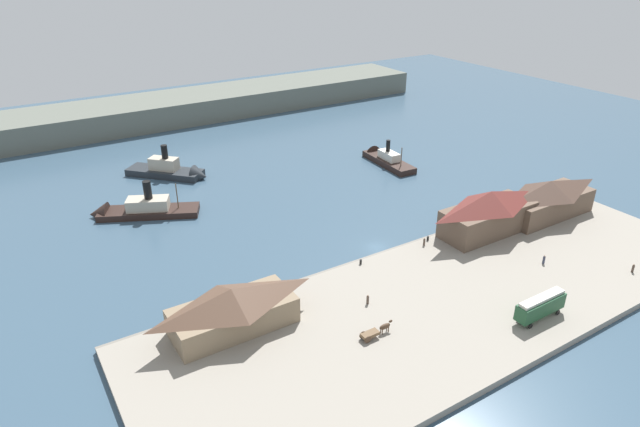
{
  "coord_description": "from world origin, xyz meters",
  "views": [
    {
      "loc": [
        -60.58,
        -75.42,
        54.56
      ],
      "look_at": [
        -3.61,
        15.71,
        2.0
      ],
      "focal_mm": 30.68,
      "sensor_mm": 36.0,
      "label": 1
    }
  ],
  "objects_px": {
    "mooring_post_center_west": "(428,238)",
    "ferry_near_quay": "(135,210)",
    "mooring_post_west": "(361,262)",
    "mooring_post_center_east": "(290,285)",
    "pedestrian_standing_center": "(368,300)",
    "pedestrian_near_east_shed": "(424,242)",
    "street_tram": "(540,305)",
    "ferry_shed_customs_shed": "(233,308)",
    "ferry_outer_harbor": "(384,158)",
    "pedestrian_near_cart": "(566,193)",
    "ferry_departing_north": "(174,171)",
    "pedestrian_walking_west": "(633,268)",
    "ferry_shed_east_terminal": "(489,212)",
    "horse_cart": "(376,331)",
    "pedestrian_walking_east": "(544,260)",
    "ferry_shed_central_terminal": "(548,198)"
  },
  "relations": [
    {
      "from": "mooring_post_center_west",
      "to": "ferry_near_quay",
      "type": "xyz_separation_m",
      "value": [
        -46.44,
        45.22,
        -0.26
      ]
    },
    {
      "from": "pedestrian_standing_center",
      "to": "mooring_post_center_east",
      "type": "distance_m",
      "value": 13.94
    },
    {
      "from": "ferry_shed_customs_shed",
      "to": "ferry_shed_central_terminal",
      "type": "distance_m",
      "value": 74.42
    },
    {
      "from": "pedestrian_walking_east",
      "to": "mooring_post_west",
      "type": "relative_size",
      "value": 1.98
    },
    {
      "from": "ferry_shed_customs_shed",
      "to": "mooring_post_west",
      "type": "distance_m",
      "value": 28.44
    },
    {
      "from": "street_tram",
      "to": "ferry_outer_harbor",
      "type": "xyz_separation_m",
      "value": [
        24.54,
        71.35,
        -2.38
      ]
    },
    {
      "from": "pedestrian_walking_east",
      "to": "ferry_departing_north",
      "type": "relative_size",
      "value": 0.09
    },
    {
      "from": "ferry_departing_north",
      "to": "pedestrian_near_east_shed",
      "type": "bearing_deg",
      "value": -65.42
    },
    {
      "from": "mooring_post_center_east",
      "to": "mooring_post_center_west",
      "type": "height_order",
      "value": "same"
    },
    {
      "from": "street_tram",
      "to": "ferry_departing_north",
      "type": "bearing_deg",
      "value": 107.49
    },
    {
      "from": "mooring_post_center_east",
      "to": "pedestrian_standing_center",
      "type": "bearing_deg",
      "value": -52.41
    },
    {
      "from": "pedestrian_near_cart",
      "to": "ferry_departing_north",
      "type": "relative_size",
      "value": 0.08
    },
    {
      "from": "ferry_shed_customs_shed",
      "to": "horse_cart",
      "type": "relative_size",
      "value": 3.4
    },
    {
      "from": "pedestrian_standing_center",
      "to": "pedestrian_near_east_shed",
      "type": "height_order",
      "value": "pedestrian_standing_center"
    },
    {
      "from": "horse_cart",
      "to": "pedestrian_near_cart",
      "type": "distance_m",
      "value": 72.02
    },
    {
      "from": "ferry_shed_customs_shed",
      "to": "ferry_outer_harbor",
      "type": "relative_size",
      "value": 0.94
    },
    {
      "from": "mooring_post_center_west",
      "to": "ferry_near_quay",
      "type": "relative_size",
      "value": 0.04
    },
    {
      "from": "ferry_near_quay",
      "to": "ferry_outer_harbor",
      "type": "height_order",
      "value": "ferry_near_quay"
    },
    {
      "from": "street_tram",
      "to": "horse_cart",
      "type": "relative_size",
      "value": 1.67
    },
    {
      "from": "pedestrian_near_east_shed",
      "to": "pedestrian_walking_west",
      "type": "height_order",
      "value": "pedestrian_walking_west"
    },
    {
      "from": "mooring_post_center_west",
      "to": "ferry_departing_north",
      "type": "distance_m",
      "value": 70.64
    },
    {
      "from": "pedestrian_walking_east",
      "to": "street_tram",
      "type": "bearing_deg",
      "value": -144.69
    },
    {
      "from": "ferry_shed_customs_shed",
      "to": "ferry_shed_east_terminal",
      "type": "xyz_separation_m",
      "value": [
        57.38,
        1.45,
        1.08
      ]
    },
    {
      "from": "pedestrian_near_east_shed",
      "to": "mooring_post_center_east",
      "type": "height_order",
      "value": "pedestrian_near_east_shed"
    },
    {
      "from": "street_tram",
      "to": "pedestrian_walking_east",
      "type": "distance_m",
      "value": 18.12
    },
    {
      "from": "pedestrian_standing_center",
      "to": "ferry_shed_east_terminal",
      "type": "bearing_deg",
      "value": 11.64
    },
    {
      "from": "pedestrian_standing_center",
      "to": "mooring_post_center_east",
      "type": "relative_size",
      "value": 1.95
    },
    {
      "from": "pedestrian_near_east_shed",
      "to": "mooring_post_center_east",
      "type": "relative_size",
      "value": 1.83
    },
    {
      "from": "mooring_post_west",
      "to": "mooring_post_center_west",
      "type": "height_order",
      "value": "same"
    },
    {
      "from": "ferry_near_quay",
      "to": "ferry_outer_harbor",
      "type": "distance_m",
      "value": 68.53
    },
    {
      "from": "pedestrian_near_east_shed",
      "to": "ferry_outer_harbor",
      "type": "bearing_deg",
      "value": 61.2
    },
    {
      "from": "pedestrian_walking_west",
      "to": "mooring_post_west",
      "type": "bearing_deg",
      "value": 144.71
    },
    {
      "from": "ferry_shed_east_terminal",
      "to": "mooring_post_center_east",
      "type": "bearing_deg",
      "value": 175.34
    },
    {
      "from": "ferry_outer_harbor",
      "to": "ferry_departing_north",
      "type": "xyz_separation_m",
      "value": [
        -53.51,
        20.6,
        0.31
      ]
    },
    {
      "from": "pedestrian_near_cart",
      "to": "ferry_departing_north",
      "type": "xyz_separation_m",
      "value": [
        -74.0,
        64.35,
        -0.44
      ]
    },
    {
      "from": "mooring_post_center_west",
      "to": "ferry_near_quay",
      "type": "distance_m",
      "value": 64.82
    },
    {
      "from": "pedestrian_walking_east",
      "to": "pedestrian_walking_west",
      "type": "relative_size",
      "value": 1.06
    },
    {
      "from": "ferry_shed_east_terminal",
      "to": "pedestrian_walking_west",
      "type": "height_order",
      "value": "ferry_shed_east_terminal"
    },
    {
      "from": "pedestrian_near_east_shed",
      "to": "street_tram",
      "type": "bearing_deg",
      "value": -91.0
    },
    {
      "from": "pedestrian_standing_center",
      "to": "mooring_post_west",
      "type": "bearing_deg",
      "value": 59.35
    },
    {
      "from": "ferry_shed_east_terminal",
      "to": "pedestrian_walking_west",
      "type": "bearing_deg",
      "value": -66.67
    },
    {
      "from": "pedestrian_near_east_shed",
      "to": "mooring_post_center_east",
      "type": "distance_m",
      "value": 29.84
    },
    {
      "from": "pedestrian_standing_center",
      "to": "ferry_departing_north",
      "type": "bearing_deg",
      "value": 96.24
    },
    {
      "from": "mooring_post_center_east",
      "to": "ferry_outer_harbor",
      "type": "xyz_separation_m",
      "value": [
        53.88,
        42.74,
        -0.46
      ]
    },
    {
      "from": "pedestrian_walking_east",
      "to": "pedestrian_standing_center",
      "type": "height_order",
      "value": "pedestrian_walking_east"
    },
    {
      "from": "mooring_post_west",
      "to": "mooring_post_center_west",
      "type": "distance_m",
      "value": 16.88
    },
    {
      "from": "mooring_post_west",
      "to": "ferry_departing_north",
      "type": "height_order",
      "value": "ferry_departing_north"
    },
    {
      "from": "mooring_post_center_east",
      "to": "ferry_near_quay",
      "type": "bearing_deg",
      "value": 107.86
    },
    {
      "from": "pedestrian_standing_center",
      "to": "ferry_outer_harbor",
      "type": "relative_size",
      "value": 0.09
    },
    {
      "from": "pedestrian_walking_east",
      "to": "mooring_post_center_east",
      "type": "relative_size",
      "value": 1.98
    }
  ]
}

